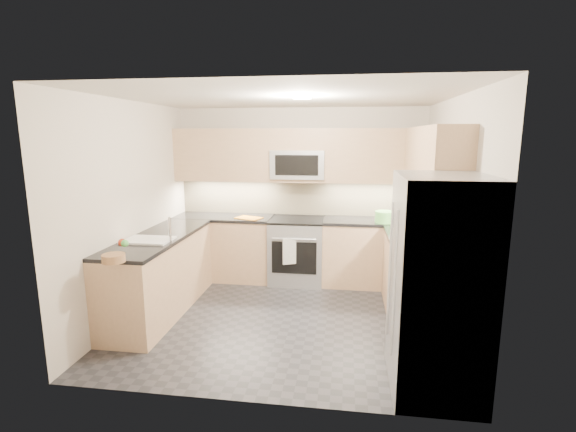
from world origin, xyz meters
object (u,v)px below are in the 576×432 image
object	(u,v)px
cutting_board	(249,218)
fruit_basket	(114,258)
utensil_bowl	(385,217)
microwave	(298,164)
gas_range	(297,251)
refrigerator	(438,285)

from	to	relation	value
cutting_board	fruit_basket	distance (m)	2.36
utensil_bowl	microwave	bearing A→B (deg)	168.59
cutting_board	microwave	bearing A→B (deg)	17.95
cutting_board	fruit_basket	xyz separation A→B (m)	(-0.76, -2.23, 0.03)
gas_range	cutting_board	distance (m)	0.85
microwave	utensil_bowl	size ratio (longest dim) A/B	2.83
refrigerator	fruit_basket	world-z (taller)	refrigerator
microwave	fruit_basket	bearing A→B (deg)	-120.52
microwave	refrigerator	size ratio (longest dim) A/B	0.42
gas_range	cutting_board	world-z (taller)	cutting_board
utensil_bowl	gas_range	bearing A→B (deg)	174.34
gas_range	cutting_board	bearing A→B (deg)	-171.96
cutting_board	utensil_bowl	bearing A→B (deg)	-0.73
utensil_bowl	cutting_board	bearing A→B (deg)	179.27
gas_range	utensil_bowl	size ratio (longest dim) A/B	3.39
refrigerator	gas_range	bearing A→B (deg)	120.88
refrigerator	cutting_board	size ratio (longest dim) A/B	5.14
gas_range	microwave	xyz separation A→B (m)	(0.00, 0.12, 1.24)
refrigerator	utensil_bowl	bearing A→B (deg)	95.75
microwave	utensil_bowl	bearing A→B (deg)	-11.41
refrigerator	fruit_basket	size ratio (longest dim) A/B	8.57
refrigerator	fruit_basket	bearing A→B (deg)	178.07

